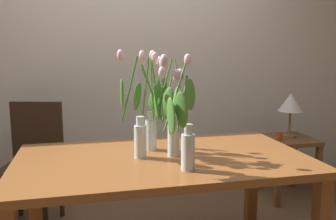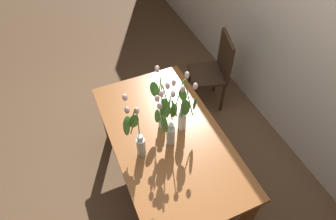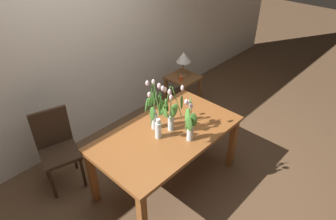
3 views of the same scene
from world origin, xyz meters
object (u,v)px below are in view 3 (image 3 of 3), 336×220
(side_table, at_px, (183,83))
(tulip_vase_1, at_px, (190,126))
(dining_chair, at_px, (57,145))
(tulip_vase_2, at_px, (172,115))
(pillar_candle, at_px, (181,79))
(tulip_vase_3, at_px, (155,110))
(dining_table, at_px, (167,139))
(table_lamp, at_px, (184,58))
(tulip_vase_0, at_px, (159,120))

(side_table, bearing_deg, tulip_vase_1, -137.50)
(dining_chair, bearing_deg, tulip_vase_2, -48.05)
(side_table, xyz_separation_m, pillar_candle, (-0.13, -0.06, 0.16))
(tulip_vase_3, distance_m, side_table, 1.68)
(dining_table, distance_m, tulip_vase_2, 0.31)
(dining_chair, height_order, table_lamp, table_lamp)
(tulip_vase_0, distance_m, tulip_vase_1, 0.31)
(dining_table, relative_size, tulip_vase_3, 2.74)
(dining_table, height_order, dining_chair, dining_chair)
(dining_table, bearing_deg, side_table, 34.54)
(tulip_vase_1, height_order, pillar_candle, tulip_vase_1)
(dining_chair, height_order, side_table, dining_chair)
(tulip_vase_0, relative_size, tulip_vase_1, 1.04)
(tulip_vase_2, relative_size, tulip_vase_3, 0.98)
(tulip_vase_0, height_order, tulip_vase_3, tulip_vase_0)
(dining_chair, xyz_separation_m, table_lamp, (2.18, 0.02, 0.33))
(tulip_vase_1, bearing_deg, side_table, 42.50)
(table_lamp, bearing_deg, tulip_vase_3, -150.23)
(pillar_candle, bearing_deg, table_lamp, 28.47)
(tulip_vase_0, relative_size, pillar_candle, 7.82)
(tulip_vase_0, relative_size, side_table, 1.07)
(tulip_vase_2, bearing_deg, side_table, 36.19)
(tulip_vase_3, bearing_deg, tulip_vase_0, -118.14)
(tulip_vase_3, bearing_deg, tulip_vase_1, -80.67)
(dining_table, height_order, tulip_vase_0, tulip_vase_0)
(tulip_vase_0, relative_size, table_lamp, 1.47)
(tulip_vase_1, distance_m, pillar_candle, 1.68)
(tulip_vase_1, bearing_deg, tulip_vase_3, 99.33)
(dining_table, xyz_separation_m, tulip_vase_2, (0.05, -0.02, 0.30))
(dining_table, relative_size, dining_chair, 1.72)
(tulip_vase_0, distance_m, side_table, 1.80)
(tulip_vase_2, relative_size, pillar_candle, 7.65)
(dining_table, distance_m, tulip_vase_3, 0.36)
(dining_table, distance_m, table_lamp, 1.68)
(dining_chair, xyz_separation_m, pillar_candle, (2.03, -0.06, 0.06))
(tulip_vase_1, bearing_deg, pillar_candle, 43.93)
(tulip_vase_1, distance_m, tulip_vase_3, 0.43)
(tulip_vase_1, relative_size, pillar_candle, 7.53)
(tulip_vase_3, xyz_separation_m, table_lamp, (1.40, 0.80, -0.12))
(tulip_vase_0, bearing_deg, side_table, 32.37)
(tulip_vase_3, bearing_deg, side_table, 29.52)
(dining_table, relative_size, tulip_vase_0, 2.73)
(table_lamp, bearing_deg, side_table, -136.69)
(tulip_vase_2, height_order, tulip_vase_3, tulip_vase_3)
(side_table, bearing_deg, tulip_vase_3, -150.48)
(tulip_vase_0, distance_m, dining_chair, 1.24)
(tulip_vase_3, relative_size, side_table, 1.06)
(table_lamp, bearing_deg, tulip_vase_2, -143.68)
(tulip_vase_1, xyz_separation_m, table_lamp, (1.33, 1.22, -0.09))
(tulip_vase_0, relative_size, dining_chair, 0.63)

